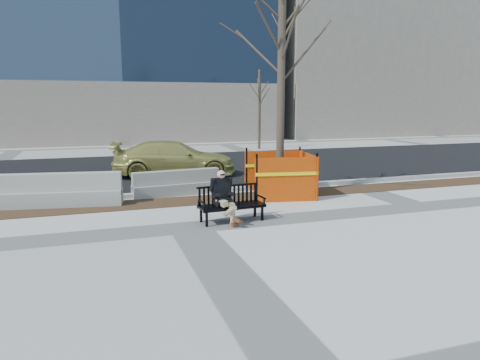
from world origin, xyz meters
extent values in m
plane|color=beige|center=(0.00, 0.00, 0.00)|extent=(120.00, 120.00, 0.00)
cube|color=#47301C|center=(0.00, 2.60, 0.00)|extent=(40.00, 1.20, 0.02)
cube|color=black|center=(0.00, 8.80, 0.00)|extent=(60.00, 10.40, 0.01)
cube|color=#9E9B93|center=(0.00, 3.55, 0.06)|extent=(60.00, 0.25, 0.12)
imported|color=tan|center=(0.90, 6.99, 0.00)|extent=(4.78, 2.59, 1.31)
camera|label=1|loc=(-1.93, -9.35, 2.75)|focal=33.08mm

